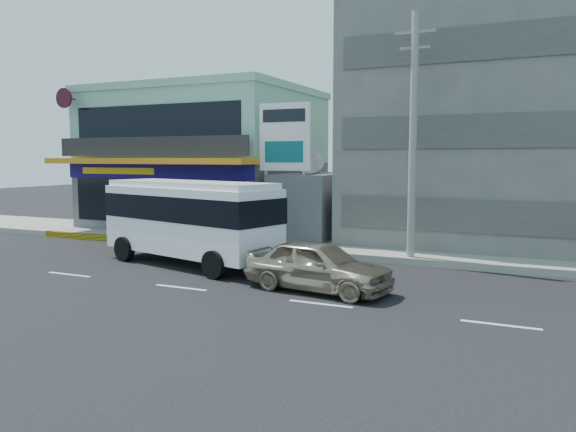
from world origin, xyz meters
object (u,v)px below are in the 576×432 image
object	(u,v)px
billboard	(285,145)
sedan	(318,265)
shop_building	(207,163)
minibus	(190,215)
concrete_building	(530,102)
motorcycle_rider	(155,231)
utility_pole_near	(413,137)
satellite_dish	(309,172)

from	to	relation	value
billboard	sedan	xyz separation A→B (m)	(4.81, -7.70, -4.09)
shop_building	minibus	world-z (taller)	shop_building
concrete_building	billboard	xyz separation A→B (m)	(-10.50, -5.80, -2.07)
billboard	sedan	size ratio (longest dim) A/B	1.40
shop_building	sedan	xyz separation A→B (m)	(12.31, -12.45, -3.16)
sedan	shop_building	bearing A→B (deg)	52.85
motorcycle_rider	concrete_building	bearing A→B (deg)	26.62
minibus	sedan	world-z (taller)	minibus
billboard	utility_pole_near	bearing A→B (deg)	-15.48
billboard	sedan	distance (m)	9.96
minibus	motorcycle_rider	size ratio (longest dim) A/B	3.73
concrete_building	minibus	xyz separation A→B (m)	(-12.06, -11.45, -4.99)
satellite_dish	utility_pole_near	bearing A→B (deg)	-30.96
billboard	utility_pole_near	world-z (taller)	utility_pole_near
satellite_dish	billboard	distance (m)	2.31
shop_building	satellite_dish	world-z (taller)	shop_building
concrete_building	satellite_dish	size ratio (longest dim) A/B	10.67
concrete_building	shop_building	bearing A→B (deg)	-176.65
sedan	motorcycle_rider	world-z (taller)	motorcycle_rider
utility_pole_near	minibus	xyz separation A→B (m)	(-8.06, -3.85, -3.14)
utility_pole_near	motorcycle_rider	world-z (taller)	utility_pole_near
shop_building	sedan	bearing A→B (deg)	-45.30
shop_building	concrete_building	size ratio (longest dim) A/B	0.77
shop_building	minibus	bearing A→B (deg)	-60.25
minibus	motorcycle_rider	world-z (taller)	minibus
satellite_dish	shop_building	bearing A→B (deg)	159.79
satellite_dish	utility_pole_near	xyz separation A→B (m)	(6.00, -3.60, 1.57)
shop_building	utility_pole_near	distance (m)	15.50
shop_building	motorcycle_rider	bearing A→B (deg)	-77.07
billboard	motorcycle_rider	bearing A→B (deg)	-157.73
concrete_building	minibus	world-z (taller)	concrete_building
shop_building	concrete_building	distance (m)	18.28
billboard	utility_pole_near	xyz separation A→B (m)	(6.50, -1.80, 0.22)
concrete_building	billboard	bearing A→B (deg)	-151.08
satellite_dish	sedan	distance (m)	10.79
minibus	shop_building	bearing A→B (deg)	119.75
shop_building	satellite_dish	distance (m)	8.54
concrete_building	sedan	size ratio (longest dim) A/B	3.25
shop_building	sedan	distance (m)	17.79
minibus	motorcycle_rider	xyz separation A→B (m)	(-4.30, 3.25, -1.26)
minibus	sedan	bearing A→B (deg)	-17.84
utility_pole_near	sedan	xyz separation A→B (m)	(-1.69, -5.90, -4.31)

